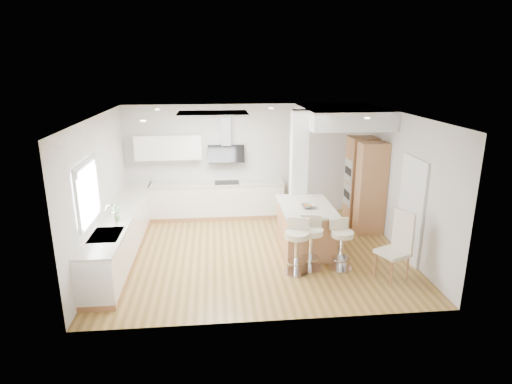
{
  "coord_description": "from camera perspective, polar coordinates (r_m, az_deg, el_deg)",
  "views": [
    {
      "loc": [
        -0.79,
        -8.09,
        3.72
      ],
      "look_at": [
        0.05,
        0.4,
        1.17
      ],
      "focal_mm": 30.0,
      "sensor_mm": 36.0,
      "label": 1
    }
  ],
  "objects": [
    {
      "name": "oven_column",
      "position": [
        10.3,
        14.23,
        1.06
      ],
      "size": [
        0.63,
        1.21,
        2.1
      ],
      "color": "#B67D4E",
      "rests_on": "ground"
    },
    {
      "name": "wall_left",
      "position": [
        8.71,
        -20.14,
        0.12
      ],
      "size": [
        0.04,
        5.0,
        2.8
      ],
      "primitive_type": "cube",
      "color": "silver",
      "rests_on": "ground"
    },
    {
      "name": "bar_stool_b",
      "position": [
        8.09,
        7.34,
        -6.37
      ],
      "size": [
        0.53,
        0.53,
        1.03
      ],
      "rotation": [
        0.0,
        0.0,
        -0.16
      ],
      "color": "silver",
      "rests_on": "ground"
    },
    {
      "name": "doorway_right",
      "position": [
        8.81,
        19.96,
        -2.4
      ],
      "size": [
        0.05,
        1.0,
        2.1
      ],
      "color": "#4B433B",
      "rests_on": "ground"
    },
    {
      "name": "pillar",
      "position": [
        9.51,
        5.67,
        2.42
      ],
      "size": [
        0.35,
        0.35,
        2.8
      ],
      "color": "white",
      "rests_on": "ground"
    },
    {
      "name": "counter_left",
      "position": [
        9.14,
        -17.39,
        -5.08
      ],
      "size": [
        0.63,
        4.5,
        1.35
      ],
      "color": "#B67D4E",
      "rests_on": "ground"
    },
    {
      "name": "wall_right",
      "position": [
        9.23,
        18.79,
        1.16
      ],
      "size": [
        0.04,
        5.0,
        2.8
      ],
      "primitive_type": "cube",
      "color": "silver",
      "rests_on": "ground"
    },
    {
      "name": "bar_stool_a",
      "position": [
        7.9,
        5.47,
        -6.87
      ],
      "size": [
        0.59,
        0.59,
        1.04
      ],
      "rotation": [
        0.0,
        0.0,
        -0.32
      ],
      "color": "silver",
      "rests_on": "ground"
    },
    {
      "name": "ground",
      "position": [
        8.94,
        -0.08,
        -7.97
      ],
      "size": [
        6.0,
        6.0,
        0.0
      ],
      "primitive_type": "plane",
      "color": "#A87E3E",
      "rests_on": "ground"
    },
    {
      "name": "wall_back",
      "position": [
        10.87,
        -1.36,
        4.29
      ],
      "size": [
        6.0,
        0.04,
        2.8
      ],
      "primitive_type": "cube",
      "color": "silver",
      "rests_on": "ground"
    },
    {
      "name": "window_left",
      "position": [
        7.78,
        -21.6,
        0.33
      ],
      "size": [
        0.06,
        1.28,
        1.07
      ],
      "color": "white",
      "rests_on": "ground"
    },
    {
      "name": "skylight",
      "position": [
        8.75,
        -5.72,
        10.3
      ],
      "size": [
        4.1,
        2.1,
        0.06
      ],
      "color": "white",
      "rests_on": "ground"
    },
    {
      "name": "counter_back",
      "position": [
        10.75,
        -6.09,
        0.18
      ],
      "size": [
        3.62,
        0.63,
        2.5
      ],
      "color": "#B67D4E",
      "rests_on": "ground"
    },
    {
      "name": "dining_chair",
      "position": [
        8.07,
        18.42,
        -6.49
      ],
      "size": [
        0.64,
        0.64,
        1.26
      ],
      "rotation": [
        0.0,
        0.0,
        0.41
      ],
      "color": "beige",
      "rests_on": "ground"
    },
    {
      "name": "peninsula",
      "position": [
        8.94,
        6.6,
        -4.69
      ],
      "size": [
        1.07,
        1.6,
        1.04
      ],
      "rotation": [
        0.0,
        0.0,
        -0.01
      ],
      "color": "#B67D4E",
      "rests_on": "ground"
    },
    {
      "name": "bar_stool_c",
      "position": [
        8.2,
        11.31,
        -6.54
      ],
      "size": [
        0.51,
        0.51,
        0.96
      ],
      "rotation": [
        0.0,
        0.0,
        0.2
      ],
      "color": "silver",
      "rests_on": "ground"
    },
    {
      "name": "ceiling",
      "position": [
        8.94,
        -0.08,
        -7.97
      ],
      "size": [
        6.0,
        5.0,
        0.02
      ],
      "primitive_type": "cube",
      "color": "silver",
      "rests_on": "ground"
    },
    {
      "name": "soffit",
      "position": [
        9.99,
        11.38,
        9.86
      ],
      "size": [
        1.78,
        2.2,
        0.4
      ],
      "color": "silver",
      "rests_on": "ground"
    }
  ]
}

